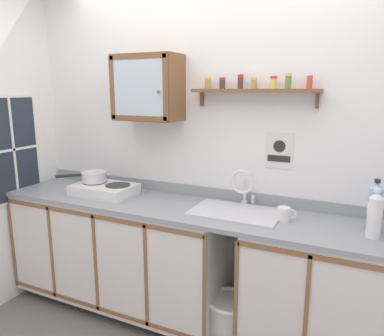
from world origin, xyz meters
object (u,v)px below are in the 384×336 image
(warning_sign, at_px, (279,151))
(bottle_water_blue_1, at_px, (375,207))
(saucepan, at_px, (93,176))
(bottle_opaque_white_2, at_px, (375,216))
(trash_bin, at_px, (230,320))
(sink, at_px, (236,215))
(hot_plate_stove, at_px, (104,189))
(wall_cabinet, at_px, (148,88))
(mug, at_px, (284,214))

(warning_sign, bearing_deg, bottle_water_blue_1, -18.87)
(saucepan, distance_m, bottle_opaque_white_2, 2.02)
(bottle_opaque_white_2, distance_m, trash_bin, 1.19)
(bottle_opaque_white_2, height_order, warning_sign, warning_sign)
(trash_bin, bearing_deg, sink, 95.73)
(hot_plate_stove, height_order, wall_cabinet, wall_cabinet)
(sink, relative_size, wall_cabinet, 1.18)
(hot_plate_stove, xyz_separation_m, bottle_opaque_white_2, (1.90, -0.04, 0.08))
(sink, xyz_separation_m, bottle_water_blue_1, (0.83, 0.04, 0.16))
(bottle_water_blue_1, relative_size, bottle_opaque_white_2, 1.09)
(saucepan, bearing_deg, bottle_opaque_white_2, -1.64)
(mug, relative_size, warning_sign, 0.49)
(sink, distance_m, mug, 0.33)
(wall_cabinet, bearing_deg, hot_plate_stove, -153.94)
(bottle_water_blue_1, bearing_deg, sink, -177.56)
(hot_plate_stove, xyz_separation_m, wall_cabinet, (0.32, 0.16, 0.78))
(sink, distance_m, warning_sign, 0.53)
(hot_plate_stove, distance_m, bottle_opaque_white_2, 1.90)
(hot_plate_stove, distance_m, wall_cabinet, 0.86)
(trash_bin, bearing_deg, warning_sign, 60.66)
(hot_plate_stove, relative_size, warning_sign, 1.94)
(bottle_opaque_white_2, bearing_deg, mug, 174.41)
(bottle_water_blue_1, height_order, warning_sign, warning_sign)
(hot_plate_stove, bearing_deg, warning_sign, 12.57)
(sink, height_order, trash_bin, sink)
(bottle_opaque_white_2, height_order, trash_bin, bottle_opaque_white_2)
(bottle_opaque_white_2, xyz_separation_m, mug, (-0.50, 0.05, -0.08))
(sink, bearing_deg, trash_bin, -84.27)
(hot_plate_stove, xyz_separation_m, bottle_water_blue_1, (1.90, 0.08, 0.10))
(bottle_opaque_white_2, distance_m, mug, 0.51)
(sink, relative_size, hot_plate_stove, 1.24)
(mug, distance_m, trash_bin, 0.85)
(hot_plate_stove, bearing_deg, bottle_water_blue_1, 2.38)
(hot_plate_stove, bearing_deg, wall_cabinet, 26.06)
(saucepan, bearing_deg, warning_sign, 10.78)
(bottle_water_blue_1, relative_size, wall_cabinet, 0.62)
(wall_cabinet, bearing_deg, mug, -7.83)
(saucepan, bearing_deg, mug, -0.33)
(saucepan, relative_size, mug, 2.65)
(sink, height_order, warning_sign, warning_sign)
(mug, bearing_deg, trash_bin, -164.74)
(saucepan, distance_m, trash_bin, 1.49)
(mug, height_order, warning_sign, warning_sign)
(sink, distance_m, saucepan, 1.20)
(bottle_water_blue_1, height_order, trash_bin, bottle_water_blue_1)
(bottle_opaque_white_2, distance_m, warning_sign, 0.74)
(bottle_opaque_white_2, xyz_separation_m, warning_sign, (-0.61, 0.33, 0.27))
(mug, bearing_deg, wall_cabinet, 172.17)
(hot_plate_stove, height_order, saucepan, saucepan)
(saucepan, height_order, mug, saucepan)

